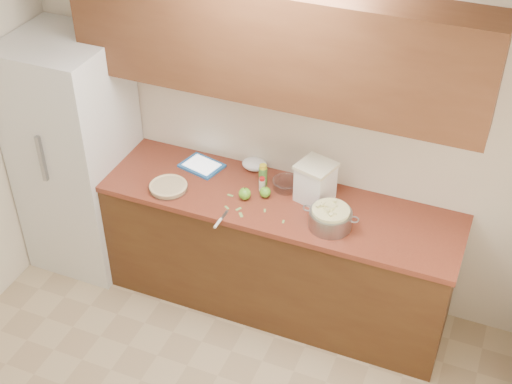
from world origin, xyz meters
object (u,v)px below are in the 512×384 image
at_px(pie, 168,187).
at_px(colander, 330,218).
at_px(tablet, 202,166).
at_px(flour_canister, 315,182).

bearing_deg(pie, colander, 2.12).
bearing_deg(tablet, pie, -91.42).
xyz_separation_m(flour_canister, tablet, (-0.85, 0.05, -0.13)).
relative_size(colander, flour_canister, 1.33).
xyz_separation_m(pie, colander, (1.12, 0.04, 0.04)).
distance_m(pie, tablet, 0.34).
xyz_separation_m(colander, tablet, (-1.03, 0.28, -0.06)).
xyz_separation_m(pie, tablet, (0.09, 0.32, -0.01)).
height_order(pie, tablet, pie).
height_order(pie, flour_canister, flour_canister).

